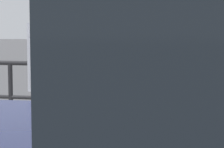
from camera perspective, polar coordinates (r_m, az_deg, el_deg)
parking_meter at (r=3.86m, az=1.99°, el=-1.22°), size 0.16×0.17×1.42m
pedestrian_at_meter at (r=4.11m, az=-6.36°, el=-0.80°), size 0.65×0.46×1.75m
background_railing at (r=5.75m, az=5.92°, el=-1.60°), size 24.06×0.06×1.05m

